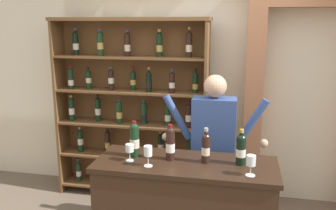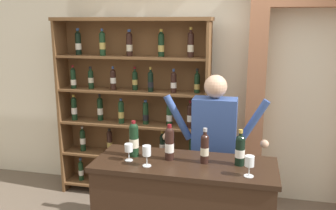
% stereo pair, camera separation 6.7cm
% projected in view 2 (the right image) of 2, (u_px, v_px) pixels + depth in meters
% --- Properties ---
extents(back_wall, '(12.00, 0.19, 3.51)m').
position_uv_depth(back_wall, '(196.00, 52.00, 4.37)').
color(back_wall, beige).
rests_on(back_wall, ground).
extents(wine_shelf, '(1.85, 0.33, 2.16)m').
position_uv_depth(wine_shelf, '(134.00, 105.00, 4.33)').
color(wine_shelf, brown).
rests_on(wine_shelf, ground).
extents(archway_doorway, '(1.35, 0.45, 2.62)m').
position_uv_depth(archway_doorway, '(310.00, 81.00, 4.02)').
color(archway_doorway, '#9E6647').
rests_on(archway_doorway, ground).
extents(shopkeeper, '(1.02, 0.22, 1.63)m').
position_uv_depth(shopkeeper, '(214.00, 139.00, 3.49)').
color(shopkeeper, '#2D3347').
rests_on(shopkeeper, ground).
extents(tasting_bottle_chianti, '(0.08, 0.08, 0.31)m').
position_uv_depth(tasting_bottle_chianti, '(134.00, 139.00, 3.06)').
color(tasting_bottle_chianti, black).
rests_on(tasting_bottle_chianti, tasting_counter).
extents(tasting_bottle_super_tuscan, '(0.08, 0.08, 0.30)m').
position_uv_depth(tasting_bottle_super_tuscan, '(169.00, 143.00, 2.98)').
color(tasting_bottle_super_tuscan, black).
rests_on(tasting_bottle_super_tuscan, tasting_counter).
extents(tasting_bottle_vin_santo, '(0.07, 0.07, 0.29)m').
position_uv_depth(tasting_bottle_vin_santo, '(205.00, 148.00, 2.91)').
color(tasting_bottle_vin_santo, black).
rests_on(tasting_bottle_vin_santo, tasting_counter).
extents(tasting_bottle_rosso, '(0.08, 0.08, 0.29)m').
position_uv_depth(tasting_bottle_rosso, '(240.00, 149.00, 2.87)').
color(tasting_bottle_rosso, black).
rests_on(tasting_bottle_rosso, tasting_counter).
extents(wine_glass_left, '(0.07, 0.07, 0.16)m').
position_uv_depth(wine_glass_left, '(249.00, 162.00, 2.66)').
color(wine_glass_left, silver).
rests_on(wine_glass_left, tasting_counter).
extents(wine_glass_right, '(0.07, 0.07, 0.17)m').
position_uv_depth(wine_glass_right, '(147.00, 152.00, 2.85)').
color(wine_glass_right, silver).
rests_on(wine_glass_right, tasting_counter).
extents(wine_glass_center, '(0.07, 0.07, 0.14)m').
position_uv_depth(wine_glass_center, '(129.00, 149.00, 2.97)').
color(wine_glass_center, silver).
rests_on(wine_glass_center, tasting_counter).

